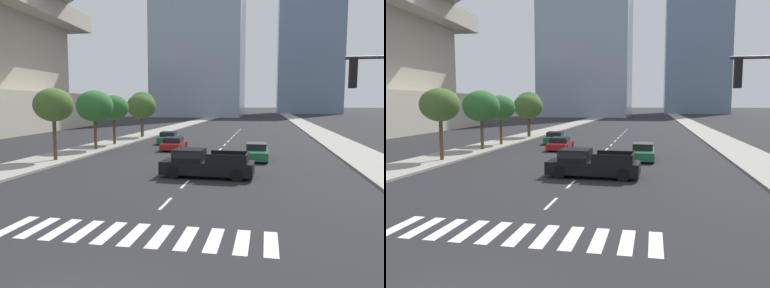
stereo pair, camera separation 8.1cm
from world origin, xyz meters
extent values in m
cube|color=gray|center=(12.09, 30.00, 0.07)|extent=(4.00, 260.00, 0.15)
cube|color=gray|center=(-12.09, 30.00, 0.07)|extent=(4.00, 260.00, 0.15)
cube|color=silver|center=(-4.50, 4.88, 0.00)|extent=(0.45, 2.25, 0.01)
cube|color=silver|center=(-3.60, 4.88, 0.00)|extent=(0.45, 2.25, 0.01)
cube|color=silver|center=(-2.70, 4.88, 0.00)|extent=(0.45, 2.25, 0.01)
cube|color=silver|center=(-1.80, 4.88, 0.00)|extent=(0.45, 2.25, 0.01)
cube|color=silver|center=(-0.90, 4.88, 0.00)|extent=(0.45, 2.25, 0.01)
cube|color=silver|center=(0.00, 4.88, 0.00)|extent=(0.45, 2.25, 0.01)
cube|color=silver|center=(0.90, 4.88, 0.00)|extent=(0.45, 2.25, 0.01)
cube|color=silver|center=(1.80, 4.88, 0.00)|extent=(0.45, 2.25, 0.01)
cube|color=silver|center=(2.70, 4.88, 0.00)|extent=(0.45, 2.25, 0.01)
cube|color=silver|center=(3.60, 4.88, 0.00)|extent=(0.45, 2.25, 0.01)
cube|color=silver|center=(4.50, 4.88, 0.00)|extent=(0.45, 2.25, 0.01)
cube|color=silver|center=(0.00, 8.88, 0.00)|extent=(0.14, 2.00, 0.01)
cube|color=silver|center=(0.00, 12.88, 0.00)|extent=(0.14, 2.00, 0.01)
cube|color=silver|center=(0.00, 16.88, 0.00)|extent=(0.14, 2.00, 0.01)
cube|color=silver|center=(0.00, 20.88, 0.00)|extent=(0.14, 2.00, 0.01)
cube|color=silver|center=(0.00, 24.88, 0.00)|extent=(0.14, 2.00, 0.01)
cube|color=silver|center=(0.00, 28.88, 0.00)|extent=(0.14, 2.00, 0.01)
cube|color=silver|center=(0.00, 32.88, 0.00)|extent=(0.14, 2.00, 0.01)
cube|color=silver|center=(0.00, 36.88, 0.00)|extent=(0.14, 2.00, 0.01)
cube|color=silver|center=(0.00, 40.88, 0.00)|extent=(0.14, 2.00, 0.01)
cube|color=silver|center=(0.00, 44.88, 0.00)|extent=(0.14, 2.00, 0.01)
cube|color=silver|center=(0.00, 48.88, 0.00)|extent=(0.14, 2.00, 0.01)
cube|color=silver|center=(0.00, 52.88, 0.00)|extent=(0.14, 2.00, 0.01)
cube|color=silver|center=(0.00, 56.88, 0.00)|extent=(0.14, 2.00, 0.01)
cube|color=black|center=(0.89, 15.09, 0.59)|extent=(5.55, 2.14, 0.75)
cube|color=black|center=(-0.21, 15.12, 1.32)|extent=(1.82, 1.85, 0.70)
cube|color=black|center=(-0.21, 15.12, 1.40)|extent=(1.84, 1.89, 0.39)
cube|color=black|center=(2.06, 14.11, 1.25)|extent=(2.30, 0.16, 0.55)
cube|color=black|center=(2.13, 15.98, 1.25)|extent=(2.30, 0.16, 0.55)
cube|color=black|center=(3.24, 15.00, 1.25)|extent=(0.14, 1.87, 0.55)
cylinder|color=black|center=(-1.00, 14.28, 0.38)|extent=(0.77, 0.29, 0.76)
cylinder|color=black|center=(-0.94, 16.02, 0.38)|extent=(0.77, 0.29, 0.76)
cylinder|color=black|center=(2.72, 14.15, 0.38)|extent=(0.77, 0.29, 0.76)
cylinder|color=black|center=(2.78, 15.89, 0.38)|extent=(0.77, 0.29, 0.76)
cube|color=#1E6038|center=(3.59, 22.77, 0.47)|extent=(1.75, 4.45, 0.63)
cube|color=black|center=(3.59, 22.99, 1.04)|extent=(1.53, 2.01, 0.50)
cylinder|color=black|center=(4.37, 21.26, 0.32)|extent=(0.22, 0.64, 0.64)
cylinder|color=black|center=(2.82, 21.25, 0.32)|extent=(0.22, 0.64, 0.64)
cylinder|color=black|center=(4.36, 24.28, 0.32)|extent=(0.22, 0.64, 0.64)
cylinder|color=black|center=(2.80, 24.28, 0.32)|extent=(0.22, 0.64, 0.64)
cube|color=maroon|center=(-4.31, 27.89, 0.44)|extent=(1.98, 4.45, 0.55)
cube|color=black|center=(-4.30, 27.67, 0.96)|extent=(1.68, 2.03, 0.48)
cylinder|color=black|center=(-5.19, 29.35, 0.32)|extent=(0.24, 0.65, 0.64)
cylinder|color=black|center=(-3.53, 29.41, 0.32)|extent=(0.24, 0.65, 0.64)
cylinder|color=black|center=(-5.09, 26.37, 0.32)|extent=(0.24, 0.65, 0.64)
cylinder|color=black|center=(-3.43, 26.43, 0.32)|extent=(0.24, 0.65, 0.64)
cube|color=#1E6038|center=(-6.25, 33.39, 0.48)|extent=(2.17, 4.73, 0.64)
cube|color=black|center=(-6.24, 33.16, 1.04)|extent=(1.76, 2.19, 0.49)
cylinder|color=black|center=(-7.19, 34.89, 0.32)|extent=(0.27, 0.65, 0.64)
cylinder|color=black|center=(-5.55, 35.02, 0.32)|extent=(0.27, 0.65, 0.64)
cylinder|color=black|center=(-6.96, 31.76, 0.32)|extent=(0.27, 0.65, 0.64)
cylinder|color=black|center=(-5.31, 31.89, 0.32)|extent=(0.27, 0.65, 0.64)
cube|color=black|center=(6.80, 5.41, 5.30)|extent=(0.20, 0.28, 0.90)
sphere|color=red|center=(6.80, 5.41, 5.60)|extent=(0.18, 0.18, 0.18)
sphere|color=orange|center=(6.80, 5.41, 5.30)|extent=(0.18, 0.18, 0.18)
sphere|color=green|center=(6.80, 5.41, 5.00)|extent=(0.18, 0.18, 0.18)
cylinder|color=#4C3823|center=(-11.29, 18.80, 1.63)|extent=(0.28, 0.28, 2.96)
ellipsoid|color=#426028|center=(-11.29, 18.80, 4.29)|extent=(2.93, 2.93, 2.49)
cylinder|color=#4C3823|center=(-11.29, 25.67, 1.47)|extent=(0.28, 0.28, 2.65)
ellipsoid|color=#2D662D|center=(-11.29, 25.67, 4.16)|extent=(3.39, 3.39, 2.88)
cylinder|color=#4C3823|center=(-11.29, 30.09, 1.44)|extent=(0.28, 0.28, 2.58)
ellipsoid|color=#2D662D|center=(-11.29, 30.09, 3.95)|extent=(3.06, 3.06, 2.60)
cylinder|color=#4C3823|center=(-11.29, 38.93, 1.35)|extent=(0.28, 0.28, 2.40)
ellipsoid|color=#426028|center=(-11.29, 38.93, 4.04)|extent=(3.71, 3.71, 3.16)
cylinder|color=#4C3823|center=(-11.29, 39.31, 1.73)|extent=(0.28, 0.28, 3.15)
ellipsoid|color=#2D662D|center=(-11.29, 39.31, 4.55)|extent=(3.12, 3.12, 2.65)
cube|color=#8C9EB2|center=(-18.00, 120.93, 35.47)|extent=(28.69, 26.81, 70.95)
cube|color=slate|center=(21.92, 165.40, 39.53)|extent=(26.38, 21.32, 79.07)
camera|label=1|loc=(4.26, -6.74, 4.39)|focal=35.13mm
camera|label=2|loc=(4.34, -6.73, 4.39)|focal=35.13mm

